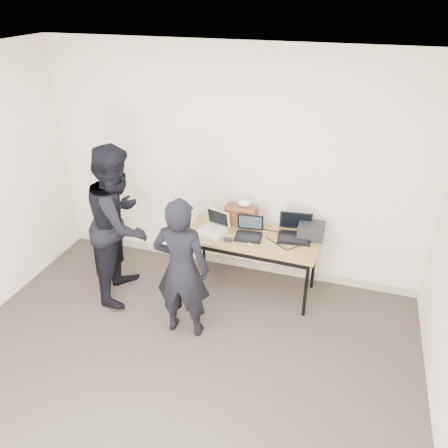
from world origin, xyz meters
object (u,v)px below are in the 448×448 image
at_px(equipment_box, 311,231).
at_px(person_typist, 182,269).
at_px(desk, 251,241).
at_px(laptop_beige, 213,228).
at_px(person_observer, 120,223).
at_px(leather_satchel, 241,215).
at_px(laptop_right, 295,232).
at_px(laptop_center, 249,232).

height_order(equipment_box, person_typist, person_typist).
relative_size(desk, laptop_beige, 4.11).
xyz_separation_m(desk, person_observer, (-1.37, -0.44, 0.23)).
bearing_deg(equipment_box, desk, -163.07).
bearing_deg(laptop_beige, desk, 19.86).
relative_size(desk, person_typist, 1.00).
relative_size(leather_satchel, equipment_box, 1.29).
height_order(leather_satchel, person_typist, person_typist).
xyz_separation_m(laptop_beige, person_typist, (-0.04, -0.84, -0.01)).
height_order(leather_satchel, person_observer, person_observer).
bearing_deg(desk, laptop_right, 19.97).
bearing_deg(laptop_center, leather_satchel, 119.07).
bearing_deg(equipment_box, leather_satchel, 177.48).
height_order(laptop_center, person_observer, person_observer).
relative_size(desk, leather_satchel, 4.17).
xyz_separation_m(laptop_right, leather_satchel, (-0.64, 0.08, 0.07)).
height_order(laptop_center, leather_satchel, leather_satchel).
height_order(desk, laptop_beige, laptop_beige).
distance_m(laptop_right, equipment_box, 0.18).
xyz_separation_m(laptop_right, person_observer, (-1.83, -0.59, 0.11)).
relative_size(person_typist, person_observer, 0.85).
distance_m(laptop_beige, equipment_box, 1.09).
relative_size(laptop_beige, leather_satchel, 1.01).
bearing_deg(person_typist, equipment_box, -139.46).
xyz_separation_m(desk, laptop_center, (-0.03, 0.02, 0.11)).
distance_m(laptop_center, laptop_right, 0.50).
bearing_deg(person_typist, laptop_beige, -95.89).
distance_m(leather_satchel, equipment_box, 0.81).
relative_size(laptop_center, leather_satchel, 0.88).
bearing_deg(equipment_box, laptop_center, -165.03).
distance_m(desk, laptop_center, 0.12).
height_order(leather_satchel, equipment_box, leather_satchel).
height_order(laptop_beige, leather_satchel, leather_satchel).
height_order(laptop_beige, person_observer, person_observer).
bearing_deg(desk, leather_satchel, 130.34).
height_order(laptop_beige, person_typist, person_typist).
relative_size(laptop_beige, laptop_center, 1.15).
xyz_separation_m(laptop_beige, laptop_right, (0.89, 0.18, 0.01)).
bearing_deg(laptop_center, equipment_box, 8.87).
height_order(laptop_right, person_typist, person_typist).
distance_m(laptop_center, leather_satchel, 0.27).
bearing_deg(person_observer, person_typist, -125.87).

